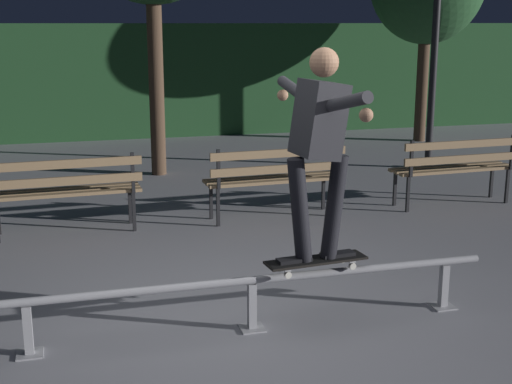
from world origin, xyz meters
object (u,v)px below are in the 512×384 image
object	(u,v)px
park_bench_right_center	(275,174)
skateboarder	(319,137)
park_bench_left_center	(65,186)
park_bench_rightmost	(457,164)
grind_rail	(252,289)
lamp_post_right	(437,5)
skateboard	(316,261)

from	to	relation	value
park_bench_right_center	skateboarder	bearing A→B (deg)	-100.66
skateboarder	park_bench_right_center	bearing A→B (deg)	79.34
park_bench_left_center	park_bench_rightmost	size ratio (longest dim) A/B	1.00
grind_rail	park_bench_rightmost	xyz separation A→B (m)	(3.37, 2.83, 0.22)
skateboarder	lamp_post_right	world-z (taller)	lamp_post_right
skateboarder	park_bench_rightmost	distance (m)	4.13
park_bench_left_center	park_bench_right_center	bearing A→B (deg)	0.00
lamp_post_right	park_bench_right_center	bearing A→B (deg)	-145.14
park_bench_left_center	park_bench_right_center	xyz separation A→B (m)	(2.33, 0.00, 0.00)
grind_rail	skateboard	xyz separation A→B (m)	(0.50, 0.00, 0.17)
park_bench_rightmost	park_bench_left_center	bearing A→B (deg)	180.00
grind_rail	park_bench_right_center	xyz separation A→B (m)	(1.03, 2.83, 0.22)
skateboard	park_bench_right_center	world-z (taller)	park_bench_right_center
park_bench_right_center	skateboard	bearing A→B (deg)	-100.72
park_bench_left_center	park_bench_right_center	size ratio (longest dim) A/B	1.00
skateboard	lamp_post_right	distance (m)	6.57
skateboard	skateboarder	xyz separation A→B (m)	(0.00, 0.00, 0.94)
park_bench_rightmost	lamp_post_right	xyz separation A→B (m)	(0.84, 2.21, 1.94)
park_bench_right_center	lamp_post_right	distance (m)	4.33
park_bench_right_center	lamp_post_right	size ratio (longest dim) A/B	0.41
grind_rail	skateboard	world-z (taller)	skateboard
skateboarder	park_bench_rightmost	size ratio (longest dim) A/B	0.96
park_bench_rightmost	lamp_post_right	bearing A→B (deg)	69.17
skateboard	lamp_post_right	world-z (taller)	lamp_post_right
skateboard	park_bench_rightmost	world-z (taller)	park_bench_rightmost
skateboard	skateboarder	distance (m)	0.94
skateboarder	lamp_post_right	distance (m)	6.35
park_bench_rightmost	skateboarder	bearing A→B (deg)	-135.32
grind_rail	lamp_post_right	bearing A→B (deg)	50.17
park_bench_left_center	park_bench_right_center	distance (m)	2.33
skateboarder	lamp_post_right	bearing A→B (deg)	53.69
park_bench_left_center	lamp_post_right	bearing A→B (deg)	21.88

